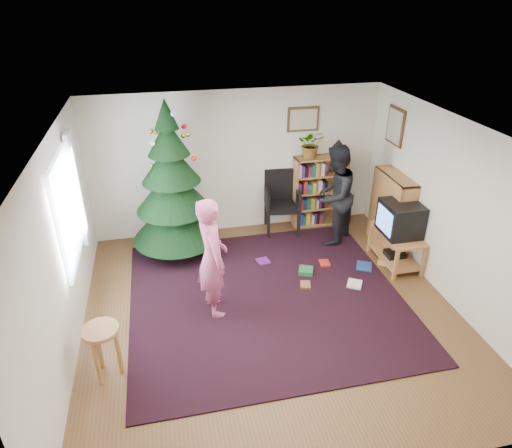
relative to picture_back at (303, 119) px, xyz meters
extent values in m
plane|color=brown|center=(-1.15, -2.48, -1.95)|extent=(5.00, 5.00, 0.00)
plane|color=white|center=(-1.15, -2.48, 0.55)|extent=(5.00, 5.00, 0.00)
cube|color=silver|center=(-1.15, 0.02, -0.70)|extent=(5.00, 0.02, 2.50)
cube|color=silver|center=(-1.15, -4.97, -0.70)|extent=(5.00, 0.02, 2.50)
cube|color=silver|center=(-3.65, -2.48, -0.70)|extent=(0.02, 5.00, 2.50)
cube|color=silver|center=(1.35, -2.48, -0.70)|extent=(0.02, 5.00, 2.50)
cube|color=black|center=(-1.15, -2.17, -1.94)|extent=(3.80, 3.60, 0.02)
cube|color=silver|center=(-3.62, -1.88, -0.45)|extent=(0.04, 1.20, 1.40)
cube|color=silver|center=(-3.58, -1.18, -0.45)|extent=(0.06, 0.35, 1.60)
cube|color=#4C3319|center=(0.00, 0.00, 0.00)|extent=(0.55, 0.03, 0.42)
cube|color=beige|center=(0.00, 0.00, 0.00)|extent=(0.47, 0.01, 0.34)
cube|color=#4C3319|center=(1.33, -0.73, 0.00)|extent=(0.03, 0.50, 0.60)
cube|color=beige|center=(1.33, -0.73, 0.00)|extent=(0.01, 0.42, 0.52)
cylinder|color=#3F2816|center=(-2.29, -0.61, -1.81)|extent=(0.14, 0.14, 0.27)
cone|color=black|center=(-2.29, -0.61, -1.28)|extent=(1.41, 1.41, 0.79)
cone|color=black|center=(-2.29, -0.61, -0.80)|extent=(1.18, 1.18, 0.70)
cone|color=black|center=(-2.29, -0.61, -0.37)|extent=(0.91, 0.91, 0.62)
cone|color=black|center=(-2.29, -0.61, 0.03)|extent=(0.64, 0.64, 0.54)
cone|color=black|center=(-2.29, -0.61, 0.38)|extent=(0.36, 0.36, 0.45)
cube|color=#A76F3B|center=(0.32, -0.14, -1.30)|extent=(0.95, 0.30, 1.30)
cube|color=#A76F3B|center=(0.32, -0.14, -0.66)|extent=(0.95, 0.30, 0.03)
cube|color=#A76F3B|center=(1.19, -1.22, -1.30)|extent=(0.30, 0.95, 1.30)
cube|color=#A76F3B|center=(1.19, -1.22, -0.66)|extent=(0.30, 0.95, 0.03)
cube|color=#A76F3B|center=(1.07, -1.73, -1.42)|extent=(0.52, 0.94, 0.04)
cube|color=#A76F3B|center=(0.84, -2.16, -1.69)|extent=(0.05, 0.05, 0.51)
cube|color=#A76F3B|center=(1.30, -2.16, -1.69)|extent=(0.05, 0.05, 0.51)
cube|color=#A76F3B|center=(0.84, -1.29, -1.69)|extent=(0.05, 0.05, 0.51)
cube|color=#A76F3B|center=(1.30, -1.29, -1.69)|extent=(0.05, 0.05, 0.51)
cube|color=#A76F3B|center=(1.07, -1.73, -1.83)|extent=(0.48, 0.90, 0.03)
cube|color=black|center=(1.07, -1.73, -1.77)|extent=(0.30, 0.25, 0.08)
cube|color=black|center=(1.07, -1.73, -1.14)|extent=(0.54, 0.59, 0.52)
cube|color=#5188DD|center=(0.80, -1.73, -1.14)|extent=(0.01, 0.46, 0.37)
cube|color=black|center=(-0.40, -0.28, -1.46)|extent=(0.67, 0.67, 0.05)
cube|color=black|center=(-0.40, 0.00, -1.16)|extent=(0.59, 0.13, 0.59)
cube|color=black|center=(-0.67, -0.54, -1.71)|extent=(0.06, 0.06, 0.49)
cube|color=black|center=(-0.14, -0.54, -1.71)|extent=(0.06, 0.06, 0.49)
cube|color=black|center=(-0.67, -0.01, -1.71)|extent=(0.06, 0.06, 0.49)
cube|color=black|center=(-0.14, -0.01, -1.71)|extent=(0.06, 0.06, 0.49)
cylinder|color=#A76F3B|center=(-3.26, -3.19, -1.29)|extent=(0.41, 0.41, 0.05)
cylinder|color=#A76F3B|center=(-3.11, -3.19, -1.63)|extent=(0.05, 0.05, 0.63)
cylinder|color=#A76F3B|center=(-3.33, -3.06, -1.63)|extent=(0.05, 0.05, 0.63)
cylinder|color=#A76F3B|center=(-3.33, -3.32, -1.63)|extent=(0.05, 0.05, 0.63)
imported|color=#AF466A|center=(-1.90, -2.28, -1.11)|extent=(0.49, 0.67, 1.69)
imported|color=black|center=(0.33, -0.83, -1.09)|extent=(1.06, 1.06, 1.73)
imported|color=gray|center=(0.12, -0.14, -0.40)|extent=(0.54, 0.50, 0.50)
cylinder|color=#A57F33|center=(0.62, -0.14, -0.60)|extent=(0.09, 0.09, 0.09)
sphere|color=#FFD88C|center=(0.62, -0.14, -0.50)|extent=(0.09, 0.09, 0.09)
cone|color=black|center=(0.62, -0.14, -0.42)|extent=(0.23, 0.23, 0.15)
cube|color=#A51E19|center=(-0.04, -1.54, -1.91)|extent=(0.20, 0.20, 0.08)
cube|color=navy|center=(0.55, -1.76, -1.91)|extent=(0.20, 0.20, 0.08)
cube|color=#1E592D|center=(-0.40, -1.71, -1.91)|extent=(0.20, 0.20, 0.08)
cube|color=gold|center=(0.89, -1.70, -1.91)|extent=(0.20, 0.20, 0.08)
cube|color=brown|center=(-0.52, -2.05, -1.91)|extent=(0.20, 0.20, 0.08)
cube|color=beige|center=(0.20, -2.18, -1.91)|extent=(0.20, 0.20, 0.08)
cube|color=#4C1959|center=(-0.98, -1.28, -1.91)|extent=(0.20, 0.20, 0.08)
camera|label=1|loc=(-2.42, -7.30, 2.05)|focal=32.00mm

